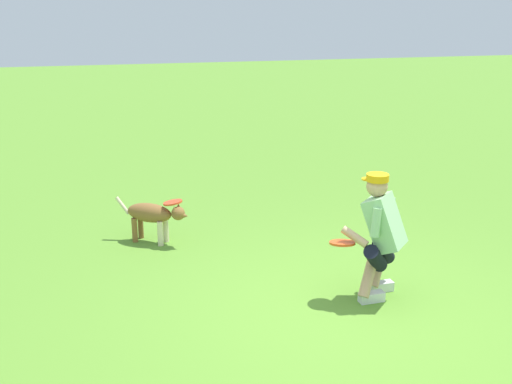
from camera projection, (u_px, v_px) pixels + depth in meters
ground_plane at (344, 315)px, 5.79m from camera, size 60.00×60.00×0.00m
person at (380, 233)px, 5.97m from camera, size 0.70×0.57×1.29m
dog at (153, 215)px, 7.51m from camera, size 0.86×0.68×0.55m
frisbee_flying at (173, 202)px, 7.42m from camera, size 0.32×0.32×0.08m
frisbee_held at (342, 243)px, 5.94m from camera, size 0.35×0.35×0.06m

